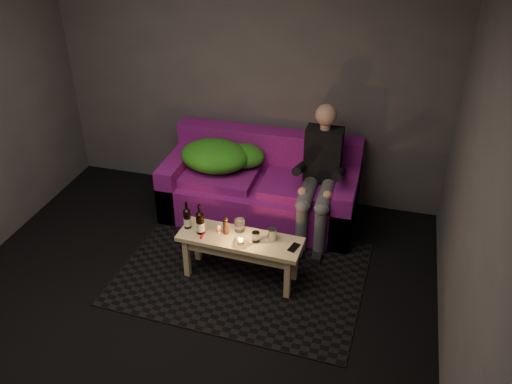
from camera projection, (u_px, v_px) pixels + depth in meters
The scene contains 17 objects.
floor at pixel (170, 335), 4.17m from camera, with size 4.50×4.50×0.00m, color black.
room at pixel (177, 114), 3.70m from camera, with size 4.50×4.50×4.50m.
rug at pixel (242, 273), 4.79m from camera, with size 2.10×1.53×0.01m, color black.
sofa at pixel (261, 189), 5.45m from camera, with size 1.89×0.85×0.81m.
green_blanket at pixel (220, 156), 5.38m from camera, with size 0.83×0.57×0.28m.
person at pixel (320, 173), 5.00m from camera, with size 0.34×0.79×1.26m.
coffee_table at pixel (240, 245), 4.56m from camera, with size 1.06×0.38×0.43m.
beer_bottle_a at pixel (187, 218), 4.60m from camera, with size 0.06×0.06×0.26m.
beer_bottle_b at pixel (200, 223), 4.53m from camera, with size 0.07×0.07×0.28m.
salt_shaker at pixel (219, 228), 4.57m from camera, with size 0.04×0.04×0.08m, color silver.
pepper_mill at pixel (226, 227), 4.54m from camera, with size 0.05×0.05×0.13m, color black.
tumbler_back at pixel (240, 225), 4.58m from camera, with size 0.09×0.09×0.11m, color white.
tealight at pixel (241, 241), 4.44m from camera, with size 0.07×0.07×0.05m.
tumbler_front at pixel (256, 237), 4.46m from camera, with size 0.07×0.07×0.09m, color white.
steel_cup at pixel (272, 234), 4.47m from camera, with size 0.08×0.08×0.11m, color #B1B4B8.
smartphone at pixel (294, 247), 4.40m from camera, with size 0.06×0.12×0.01m, color black.
red_lighter at pixel (202, 236), 4.53m from camera, with size 0.02×0.07×0.01m, color #B60B18.
Camera 1 is at (1.43, -2.70, 3.13)m, focal length 38.00 mm.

